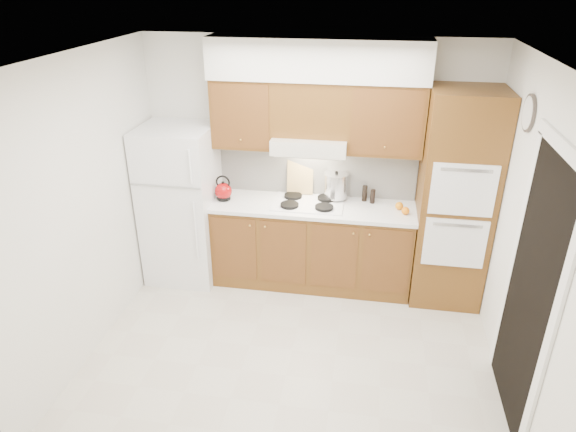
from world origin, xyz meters
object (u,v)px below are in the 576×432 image
object	(u,v)px
oven_cabinet	(455,201)
stock_pot	(336,186)
fridge	(182,204)
kettle	(223,191)

from	to	relation	value
oven_cabinet	stock_pot	bearing A→B (deg)	170.52
oven_cabinet	stock_pot	world-z (taller)	oven_cabinet
oven_cabinet	stock_pot	distance (m)	1.21
oven_cabinet	fridge	bearing A→B (deg)	-179.30
oven_cabinet	kettle	xyz separation A→B (m)	(-2.37, -0.01, -0.06)
kettle	stock_pot	bearing A→B (deg)	-2.16
fridge	oven_cabinet	size ratio (longest dim) A/B	0.78
fridge	stock_pot	bearing A→B (deg)	8.08
oven_cabinet	kettle	distance (m)	2.37
oven_cabinet	stock_pot	xyz separation A→B (m)	(-1.19, 0.20, -0.00)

